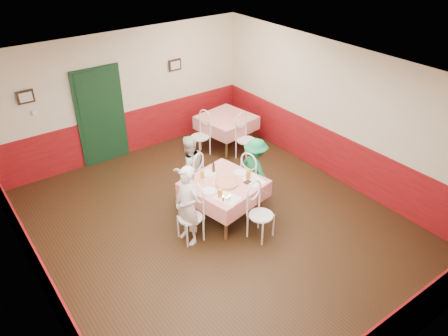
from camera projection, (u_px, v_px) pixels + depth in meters
floor at (217, 226)px, 7.89m from camera, size 7.00×7.00×0.00m
ceiling at (215, 77)px, 6.44m from camera, size 7.00×7.00×0.00m
back_wall at (124, 95)px, 9.58m from camera, size 6.00×0.10×2.80m
front_wall at (402, 288)px, 4.74m from camera, size 6.00×0.10×2.80m
left_wall at (27, 227)px, 5.64m from camera, size 0.10×7.00×2.80m
right_wall at (339, 115)px, 8.68m from camera, size 0.10×7.00×2.80m
wainscot_back at (129, 132)px, 10.04m from camera, size 6.00×0.03×1.00m
wainscot_left at (43, 277)px, 6.12m from camera, size 0.03×7.00×1.00m
wainscot_right at (332, 155)px, 9.14m from camera, size 0.03×7.00×1.00m
door at (101, 117)px, 9.43m from camera, size 0.96×0.06×2.10m
picture_left at (25, 97)px, 8.30m from camera, size 0.32×0.03×0.26m
picture_right at (175, 65)px, 9.98m from camera, size 0.32×0.03×0.26m
thermostat at (35, 113)px, 8.54m from camera, size 0.10×0.03×0.10m
main_table at (224, 200)px, 7.95m from camera, size 1.44×1.44×0.77m
second_table at (226, 131)px, 10.36m from camera, size 1.28×1.28×0.77m
chair_left at (190, 218)px, 7.37m from camera, size 0.44×0.44×0.90m
chair_right at (253, 178)px, 8.45m from camera, size 0.51×0.51×0.90m
chair_far at (191, 179)px, 8.40m from camera, size 0.56×0.56×0.90m
chair_near at (261, 215)px, 7.42m from camera, size 0.50×0.50×0.90m
chair_second_a at (200, 137)px, 9.94m from camera, size 0.48×0.48×0.90m
chair_second_b at (246, 140)px, 9.80m from camera, size 0.48×0.48×0.90m
pizza at (227, 183)px, 7.70m from camera, size 0.50×0.50×0.03m
plate_left at (209, 191)px, 7.49m from camera, size 0.30×0.30×0.01m
plate_right at (241, 172)px, 8.01m from camera, size 0.30×0.30×0.01m
plate_far at (209, 173)px, 7.99m from camera, size 0.30×0.30×0.01m
glass_a at (220, 193)px, 7.32m from camera, size 0.10×0.10×0.15m
glass_b at (248, 175)px, 7.81m from camera, size 0.10×0.10×0.15m
glass_c at (202, 175)px, 7.83m from camera, size 0.08×0.08×0.13m
beer_bottle at (214, 167)px, 7.99m from camera, size 0.06×0.06×0.20m
shaker_a at (227, 200)px, 7.20m from camera, size 0.04×0.04×0.09m
shaker_b at (230, 198)px, 7.25m from camera, size 0.04×0.04×0.09m
shaker_c at (223, 199)px, 7.23m from camera, size 0.04×0.04×0.09m
menu_left at (227, 198)px, 7.33m from camera, size 0.42×0.48×0.00m
menu_right at (254, 180)px, 7.80m from camera, size 0.30×0.40×0.00m
wallet at (247, 182)px, 7.73m from camera, size 0.13×0.11×0.02m
diner_left at (187, 206)px, 7.20m from camera, size 0.42×0.57×1.44m
diner_far at (189, 169)px, 8.31m from camera, size 0.66×0.52×1.35m
diner_right at (255, 169)px, 8.39m from camera, size 0.48×0.82×1.26m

